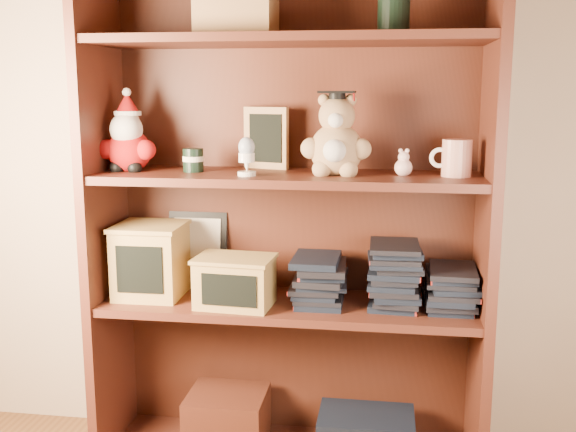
{
  "coord_description": "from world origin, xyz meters",
  "views": [
    {
      "loc": [
        0.47,
        -0.68,
        1.2
      ],
      "look_at": [
        0.18,
        1.3,
        0.82
      ],
      "focal_mm": 42.0,
      "sensor_mm": 36.0,
      "label": 1
    }
  ],
  "objects_px": {
    "teacher_mug": "(456,158)",
    "treats_box": "(151,260)",
    "grad_teddy_bear": "(336,142)",
    "bookcase": "(290,226)"
  },
  "relations": [
    {
      "from": "bookcase",
      "to": "grad_teddy_bear",
      "type": "relative_size",
      "value": 6.36
    },
    {
      "from": "bookcase",
      "to": "teacher_mug",
      "type": "relative_size",
      "value": 13.25
    },
    {
      "from": "teacher_mug",
      "to": "treats_box",
      "type": "distance_m",
      "value": 0.99
    },
    {
      "from": "grad_teddy_bear",
      "to": "teacher_mug",
      "type": "distance_m",
      "value": 0.35
    },
    {
      "from": "grad_teddy_bear",
      "to": "teacher_mug",
      "type": "xyz_separation_m",
      "value": [
        0.34,
        0.01,
        -0.04
      ]
    },
    {
      "from": "teacher_mug",
      "to": "treats_box",
      "type": "bearing_deg",
      "value": -179.94
    },
    {
      "from": "grad_teddy_bear",
      "to": "treats_box",
      "type": "relative_size",
      "value": 1.09
    },
    {
      "from": "bookcase",
      "to": "teacher_mug",
      "type": "height_order",
      "value": "bookcase"
    },
    {
      "from": "teacher_mug",
      "to": "treats_box",
      "type": "xyz_separation_m",
      "value": [
        -0.93,
        -0.0,
        -0.34
      ]
    },
    {
      "from": "grad_teddy_bear",
      "to": "teacher_mug",
      "type": "height_order",
      "value": "grad_teddy_bear"
    }
  ]
}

